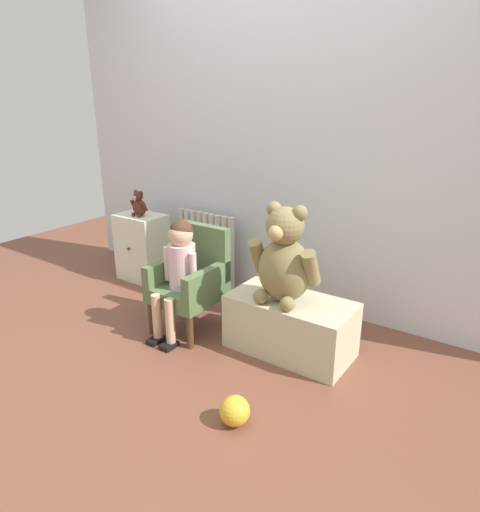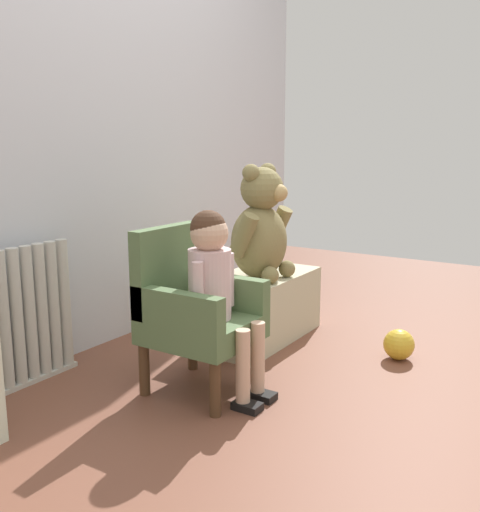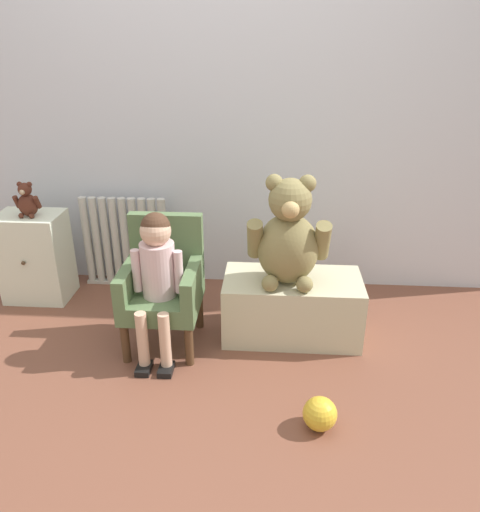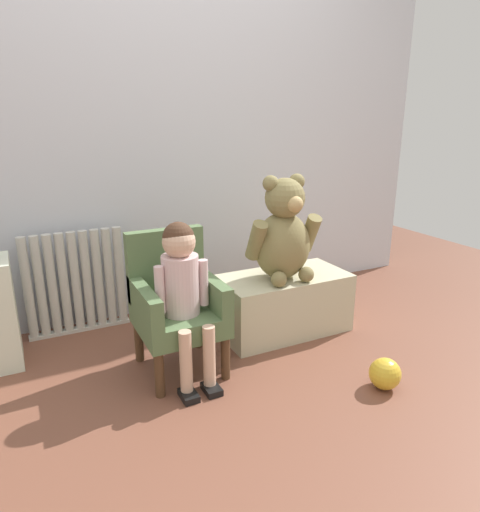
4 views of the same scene
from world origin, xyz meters
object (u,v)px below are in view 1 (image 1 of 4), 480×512
Objects in this scene: small_dresser at (142,247)px; low_bench at (290,326)px; toy_ball at (235,411)px; child_armchair at (192,279)px; large_teddy_bear at (284,260)px; small_teddy_bear at (139,205)px; child_figure at (179,262)px; radiator at (206,249)px.

low_bench is at bearing -11.43° from small_dresser.
small_dresser is 3.77× the size of toy_ball.
low_bench is (0.67, 0.10, -0.17)m from child_armchair.
small_teddy_bear is at bearing 167.76° from large_teddy_bear.
child_figure is 1.02m from toy_ball.
child_armchair is at bearing -171.90° from low_bench.
small_dresser reaches higher than low_bench.
radiator is 0.88× the size of child_armchair.
small_teddy_bear is (-0.48, -0.23, 0.34)m from radiator.
radiator is 1.20m from large_teddy_bear.
large_teddy_bear is at bearing 14.92° from child_figure.
child_figure is at bearing -165.08° from large_teddy_bear.
child_armchair is at bearing -24.17° from small_teddy_bear.
child_figure is (0.88, -0.52, 0.22)m from small_dresser.
low_bench is 1.28× the size of large_teddy_bear.
large_teddy_bear reaches higher than radiator.
child_figure is 0.67m from large_teddy_bear.
low_bench is 5.03× the size of toy_ball.
large_teddy_bear is at bearing -134.51° from low_bench.
small_dresser is at bearing 155.09° from child_armchair.
radiator is 0.81× the size of low_bench.
low_bench is at bearing -10.70° from small_teddy_bear.
small_teddy_bear is at bearing 148.43° from toy_ball.
small_dresser is at bearing 149.52° from child_figure.
radiator is 4.07× the size of toy_ball.
radiator is 1.04× the size of large_teddy_bear.
radiator is 1.71m from toy_ball.
child_armchair is (0.88, -0.41, 0.07)m from small_dresser.
large_teddy_bear reaches higher than toy_ball.
low_bench is 0.73m from toy_ball.
small_teddy_bear is (0.03, -0.03, 0.36)m from small_dresser.
radiator is at bearing 153.57° from low_bench.
small_dresser is 1.59m from large_teddy_bear.
child_armchair is at bearing 90.00° from child_figure.
radiator reaches higher than toy_ball.
radiator is at bearing 117.57° from child_figure.
child_armchair is 0.70m from low_bench.
small_dresser is 0.96× the size of large_teddy_bear.
radiator reaches higher than small_dresser.
small_dresser is 1.05m from child_figure.
child_armchair is 3.28× the size of small_teddy_bear.
large_teddy_bear is (1.02, -0.56, 0.30)m from radiator.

